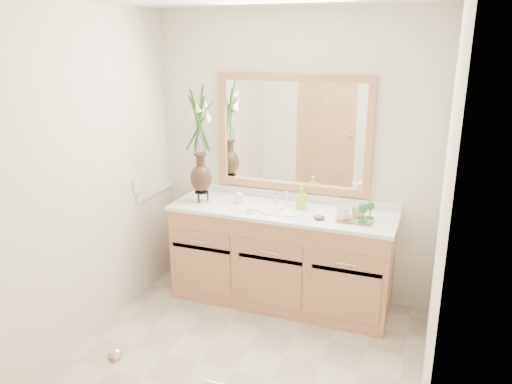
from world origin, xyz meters
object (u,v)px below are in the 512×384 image
at_px(soap_bottle, 301,199).
at_px(tumbler, 239,198).
at_px(tray, 354,220).
at_px(flower_vase, 199,133).

bearing_deg(soap_bottle, tumbler, 174.07).
bearing_deg(tumbler, tray, -4.52).
xyz_separation_m(tumbler, tray, (0.98, -0.08, -0.04)).
distance_m(flower_vase, soap_bottle, 0.99).
xyz_separation_m(flower_vase, tumbler, (0.32, 0.07, -0.54)).
distance_m(tumbler, tray, 0.99).
height_order(tumbler, soap_bottle, soap_bottle).
height_order(flower_vase, tray, flower_vase).
xyz_separation_m(flower_vase, tray, (1.30, -0.01, -0.58)).
height_order(soap_bottle, tray, soap_bottle).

